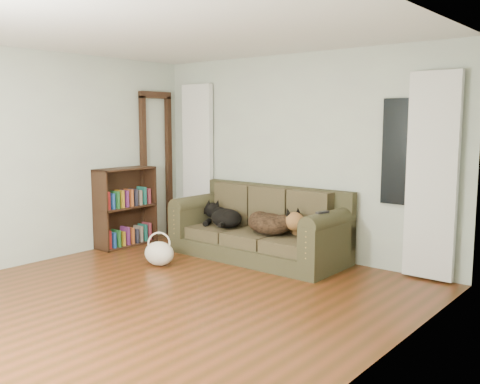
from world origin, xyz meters
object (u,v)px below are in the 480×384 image
Objects in this scene: sofa at (257,223)px; dog_black_lab at (225,217)px; dog_shepherd at (272,223)px; bookshelf at (126,210)px; tote_bag at (159,252)px.

sofa is 0.53m from dog_black_lab.
dog_shepherd is 2.19m from bookshelf.
bookshelf is (-1.85, -0.62, 0.05)m from sofa.
dog_shepherd is at bearing -7.04° from sofa.
bookshelf is at bearing -120.42° from dog_black_lab.
bookshelf is at bearing 159.98° from tote_bag.
dog_shepherd is at bearing 22.37° from bookshelf.
bookshelf is (-2.11, -0.58, 0.01)m from dog_shepherd.
dog_shepherd is (0.25, -0.03, 0.04)m from sofa.
dog_shepherd reaches higher than dog_black_lab.
dog_shepherd is 1.63× the size of tote_bag.
dog_black_lab is 1.07m from tote_bag.
sofa is 3.50× the size of dog_shepherd.
sofa is at bearing 7.39° from dog_shepherd.
bookshelf is (-1.15, 0.42, 0.34)m from tote_bag.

